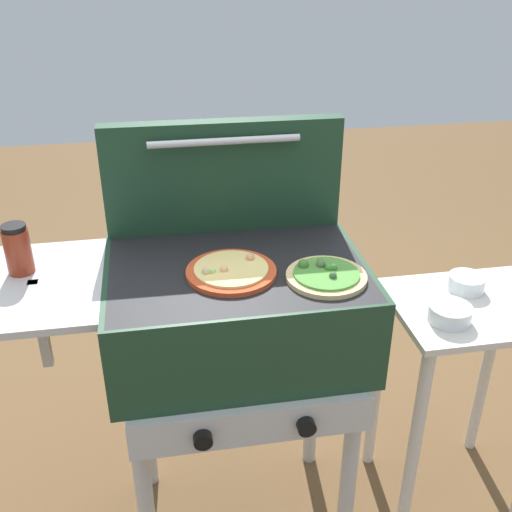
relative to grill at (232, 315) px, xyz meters
The scene contains 8 objects.
grill is the anchor object (origin of this frame).
grill_lid_open 0.37m from the grill, 86.33° to the left, with size 0.63×0.09×0.30m.
pizza_cheese 0.16m from the grill, 95.90° to the right, with size 0.22×0.22×0.03m.
pizza_veggie 0.28m from the grill, 24.81° to the right, with size 0.19×0.19×0.04m.
sauce_jar 0.54m from the grill, behind, with size 0.06×0.06×0.12m.
prep_table 0.72m from the grill, ahead, with size 0.44×0.36×0.71m.
topping_bowl_near 0.69m from the grill, ahead, with size 0.10×0.10×0.04m.
topping_bowl_far 0.57m from the grill, ahead, with size 0.11×0.11×0.04m.
Camera 1 is at (-0.18, -1.30, 1.63)m, focal length 42.94 mm.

